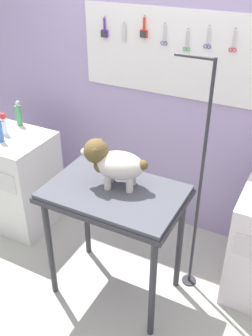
{
  "coord_description": "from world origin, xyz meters",
  "views": [
    {
      "loc": [
        1.07,
        -1.51,
        2.32
      ],
      "look_at": [
        0.12,
        0.3,
        1.09
      ],
      "focal_mm": 41.27,
      "sensor_mm": 36.0,
      "label": 1
    }
  ],
  "objects_px": {
    "dog": "(113,162)",
    "conditioner_bottle": "(19,115)",
    "counter_left": "(10,178)",
    "grooming_table": "(114,203)",
    "grooming_arm": "(198,195)"
  },
  "relations": [
    {
      "from": "counter_left",
      "to": "conditioner_bottle",
      "type": "bearing_deg",
      "value": 88.72
    },
    {
      "from": "dog",
      "to": "grooming_table",
      "type": "bearing_deg",
      "value": -54.25
    },
    {
      "from": "grooming_arm",
      "to": "conditioner_bottle",
      "type": "xyz_separation_m",
      "value": [
        -1.74,
        0.24,
        0.15
      ]
    },
    {
      "from": "grooming_table",
      "to": "conditioner_bottle",
      "type": "xyz_separation_m",
      "value": [
        -1.27,
        0.56,
        0.16
      ]
    },
    {
      "from": "grooming_table",
      "to": "grooming_arm",
      "type": "height_order",
      "value": "grooming_arm"
    },
    {
      "from": "counter_left",
      "to": "conditioner_bottle",
      "type": "distance_m",
      "value": 0.58
    },
    {
      "from": "grooming_arm",
      "to": "counter_left",
      "type": "xyz_separation_m",
      "value": [
        -1.74,
        0.01,
        -0.38
      ]
    },
    {
      "from": "grooming_table",
      "to": "counter_left",
      "type": "bearing_deg",
      "value": 165.6
    },
    {
      "from": "grooming_arm",
      "to": "dog",
      "type": "bearing_deg",
      "value": -152.0
    },
    {
      "from": "dog",
      "to": "conditioner_bottle",
      "type": "relative_size",
      "value": 1.91
    },
    {
      "from": "dog",
      "to": "grooming_arm",
      "type": "bearing_deg",
      "value": 28.0
    },
    {
      "from": "grooming_table",
      "to": "conditioner_bottle",
      "type": "distance_m",
      "value": 1.39
    },
    {
      "from": "grooming_table",
      "to": "grooming_arm",
      "type": "xyz_separation_m",
      "value": [
        0.47,
        0.32,
        0.02
      ]
    },
    {
      "from": "counter_left",
      "to": "conditioner_bottle",
      "type": "relative_size",
      "value": 3.8
    },
    {
      "from": "grooming_arm",
      "to": "dog",
      "type": "distance_m",
      "value": 0.63
    }
  ]
}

